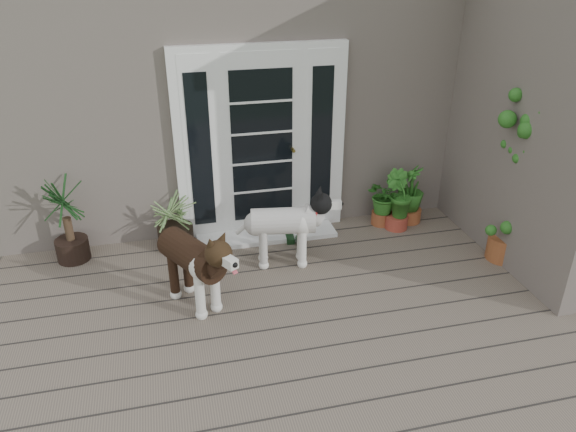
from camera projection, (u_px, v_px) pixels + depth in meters
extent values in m
cube|color=#6B5B4C|center=(336.00, 350.00, 4.67)|extent=(6.20, 4.60, 0.12)
cube|color=#665E54|center=(247.00, 71.00, 7.68)|extent=(7.40, 4.00, 3.10)
cube|color=white|center=(261.00, 143.00, 6.02)|extent=(1.90, 0.14, 2.15)
cube|color=white|center=(267.00, 235.00, 6.32)|extent=(1.60, 0.40, 0.05)
imported|color=#1E4E16|center=(382.00, 204.00, 6.50)|extent=(0.58, 0.58, 0.54)
imported|color=#19581B|center=(398.00, 208.00, 6.42)|extent=(0.49, 0.49, 0.52)
imported|color=#19591A|center=(410.00, 200.00, 6.57)|extent=(0.45, 0.45, 0.57)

